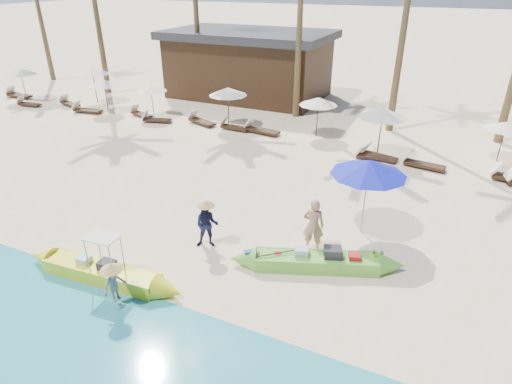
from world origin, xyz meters
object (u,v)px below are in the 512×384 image
at_px(green_canoe, 316,261).
at_px(blue_umbrella, 369,167).
at_px(yellow_canoe, 102,272).
at_px(tourist, 313,225).

bearing_deg(green_canoe, blue_umbrella, 53.07).
height_order(green_canoe, yellow_canoe, yellow_canoe).
height_order(tourist, blue_umbrella, blue_umbrella).
bearing_deg(tourist, green_canoe, 104.84).
bearing_deg(blue_umbrella, tourist, -123.71).
bearing_deg(green_canoe, tourist, 94.77).
distance_m(yellow_canoe, tourist, 6.16).
bearing_deg(yellow_canoe, blue_umbrella, 38.55).
relative_size(green_canoe, tourist, 3.06).
bearing_deg(yellow_canoe, green_canoe, 25.44).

